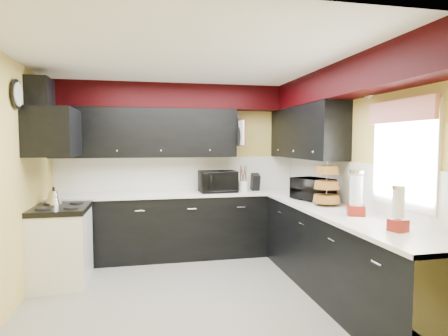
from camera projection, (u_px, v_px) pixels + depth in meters
name	position (u px, v px, depth m)	size (l,w,h in m)	color
ground	(196.00, 298.00, 4.02)	(3.60, 3.60, 0.00)	gray
wall_back	(180.00, 170.00, 5.69)	(3.60, 0.06, 2.50)	#E0C666
wall_right	(351.00, 179.00, 4.30)	(0.06, 3.60, 2.50)	#E0C666
wall_left	(8.00, 186.00, 3.56)	(0.06, 3.60, 2.50)	#E0C666
ceiling	(195.00, 61.00, 3.84)	(3.60, 3.60, 0.06)	white
cab_back	(183.00, 226.00, 5.45)	(3.60, 0.60, 0.90)	black
cab_right	(339.00, 256.00, 4.00)	(0.60, 3.00, 0.90)	black
counter_back	(182.00, 194.00, 5.42)	(3.62, 0.64, 0.04)	white
counter_right	(340.00, 213.00, 3.96)	(0.64, 3.02, 0.04)	white
splash_back	(180.00, 174.00, 5.68)	(3.60, 0.02, 0.50)	white
splash_right	(350.00, 184.00, 4.30)	(0.02, 3.60, 0.50)	white
upper_back	(146.00, 133.00, 5.37)	(2.60, 0.35, 0.70)	black
upper_right	(305.00, 133.00, 5.10)	(0.35, 1.80, 0.70)	black
soffit_back	(181.00, 97.00, 5.43)	(3.60, 0.36, 0.35)	black
soffit_right	(347.00, 81.00, 4.01)	(0.36, 3.24, 0.35)	black
stove	(62.00, 247.00, 4.41)	(0.60, 0.75, 0.86)	white
cooktop	(60.00, 209.00, 4.38)	(0.62, 0.77, 0.06)	black
hood	(53.00, 133.00, 4.31)	(0.50, 0.78, 0.55)	black
hood_duct	(40.00, 95.00, 4.25)	(0.24, 0.40, 0.40)	black
window	(404.00, 155.00, 3.39)	(0.03, 0.86, 0.96)	white
valance	(400.00, 111.00, 3.35)	(0.04, 0.88, 0.20)	red
pan_top	(237.00, 120.00, 5.56)	(0.03, 0.22, 0.40)	black
pan_mid	(239.00, 137.00, 5.45)	(0.03, 0.28, 0.46)	black
pan_low	(235.00, 139.00, 5.70)	(0.03, 0.24, 0.42)	black
cut_board	(241.00, 133.00, 5.33)	(0.03, 0.26, 0.35)	white
baskets	(327.00, 185.00, 4.29)	(0.27, 0.27, 0.50)	brown
clock	(17.00, 94.00, 3.75)	(0.03, 0.30, 0.30)	black
deco_plate	(369.00, 86.00, 3.88)	(0.03, 0.24, 0.24)	white
toaster_oven	(218.00, 181.00, 5.47)	(0.53, 0.44, 0.31)	black
microwave	(313.00, 189.00, 4.70)	(0.50, 0.34, 0.28)	black
utensil_crock	(243.00, 186.00, 5.54)	(0.14, 0.14, 0.15)	white
knife_block	(255.00, 182.00, 5.63)	(0.11, 0.16, 0.25)	black
kettle	(54.00, 197.00, 4.53)	(0.18, 0.18, 0.16)	silver
dispenser_a	(356.00, 194.00, 3.71)	(0.16, 0.16, 0.44)	#660611
dispenser_b	(398.00, 211.00, 3.05)	(0.12, 0.12, 0.34)	#6B0601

